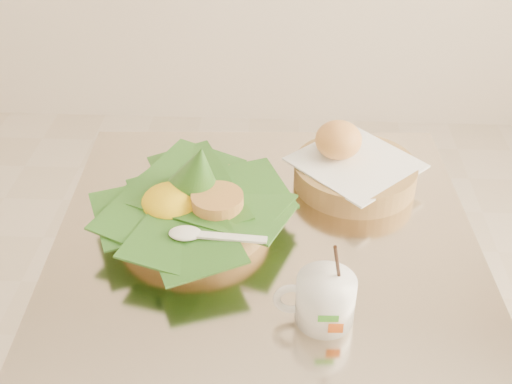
{
  "coord_description": "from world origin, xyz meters",
  "views": [
    {
      "loc": [
        0.16,
        -0.81,
        1.43
      ],
      "look_at": [
        0.12,
        0.05,
        0.82
      ],
      "focal_mm": 45.0,
      "sensor_mm": 36.0,
      "label": 1
    }
  ],
  "objects_px": {
    "rice_basket": "(193,202)",
    "bread_basket": "(352,167)",
    "cafe_table": "(265,329)",
    "coffee_mug": "(324,299)"
  },
  "relations": [
    {
      "from": "bread_basket",
      "to": "rice_basket",
      "type": "bearing_deg",
      "value": -153.83
    },
    {
      "from": "cafe_table",
      "to": "bread_basket",
      "type": "bearing_deg",
      "value": 48.04
    },
    {
      "from": "cafe_table",
      "to": "bread_basket",
      "type": "relative_size",
      "value": 2.77
    },
    {
      "from": "cafe_table",
      "to": "rice_basket",
      "type": "height_order",
      "value": "rice_basket"
    },
    {
      "from": "cafe_table",
      "to": "coffee_mug",
      "type": "xyz_separation_m",
      "value": [
        0.09,
        -0.18,
        0.26
      ]
    },
    {
      "from": "cafe_table",
      "to": "bread_basket",
      "type": "xyz_separation_m",
      "value": [
        0.15,
        0.17,
        0.26
      ]
    },
    {
      "from": "bread_basket",
      "to": "coffee_mug",
      "type": "distance_m",
      "value": 0.35
    },
    {
      "from": "rice_basket",
      "to": "bread_basket",
      "type": "height_order",
      "value": "rice_basket"
    },
    {
      "from": "cafe_table",
      "to": "rice_basket",
      "type": "bearing_deg",
      "value": 164.78
    },
    {
      "from": "rice_basket",
      "to": "bread_basket",
      "type": "distance_m",
      "value": 0.31
    }
  ]
}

